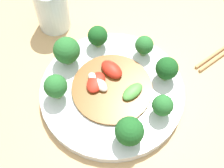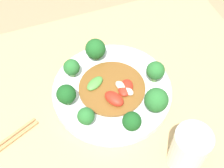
# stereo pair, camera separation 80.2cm
# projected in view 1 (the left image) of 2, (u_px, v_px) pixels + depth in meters

# --- Properties ---
(table) EXTENTS (0.96, 0.68, 0.73)m
(table) POSITION_uv_depth(u_px,v_px,m) (125.00, 141.00, 1.01)
(table) COLOR tan
(table) RESTS_ON ground_plane
(plate) EXTENTS (0.31, 0.31, 0.02)m
(plate) POSITION_uv_depth(u_px,v_px,m) (112.00, 91.00, 0.67)
(plate) COLOR silver
(plate) RESTS_ON table
(broccoli_southwest) EXTENTS (0.04, 0.04, 0.05)m
(broccoli_southwest) POSITION_uv_depth(u_px,v_px,m) (144.00, 45.00, 0.69)
(broccoli_southwest) COLOR #70A356
(broccoli_southwest) RESTS_ON plate
(broccoli_north) EXTENTS (0.06, 0.06, 0.06)m
(broccoli_north) POSITION_uv_depth(u_px,v_px,m) (129.00, 131.00, 0.58)
(broccoli_north) COLOR #89B76B
(broccoli_north) RESTS_ON plate
(broccoli_south) EXTENTS (0.05, 0.05, 0.06)m
(broccoli_south) POSITION_uv_depth(u_px,v_px,m) (98.00, 36.00, 0.70)
(broccoli_south) COLOR #7AAD5B
(broccoli_south) RESTS_ON plate
(broccoli_east) EXTENTS (0.05, 0.05, 0.06)m
(broccoli_east) POSITION_uv_depth(u_px,v_px,m) (56.00, 86.00, 0.62)
(broccoli_east) COLOR #7AAD5B
(broccoli_east) RESTS_ON plate
(broccoli_southeast) EXTENTS (0.06, 0.06, 0.07)m
(broccoli_southeast) POSITION_uv_depth(u_px,v_px,m) (67.00, 51.00, 0.67)
(broccoli_southeast) COLOR #70A356
(broccoli_southeast) RESTS_ON plate
(broccoli_west) EXTENTS (0.05, 0.05, 0.06)m
(broccoli_west) POSITION_uv_depth(u_px,v_px,m) (167.00, 69.00, 0.65)
(broccoli_west) COLOR #89B76B
(broccoli_west) RESTS_ON plate
(broccoli_northwest) EXTENTS (0.04, 0.04, 0.05)m
(broccoli_northwest) POSITION_uv_depth(u_px,v_px,m) (163.00, 106.00, 0.61)
(broccoli_northwest) COLOR #89B76B
(broccoli_northwest) RESTS_ON plate
(stirfry_center) EXTENTS (0.17, 0.17, 0.03)m
(stirfry_center) POSITION_uv_depth(u_px,v_px,m) (111.00, 85.00, 0.66)
(stirfry_center) COLOR brown
(stirfry_center) RESTS_ON plate
(drinking_glass) EXTENTS (0.08, 0.08, 0.12)m
(drinking_glass) POSITION_uv_depth(u_px,v_px,m) (52.00, 7.00, 0.74)
(drinking_glass) COLOR silver
(drinking_glass) RESTS_ON table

